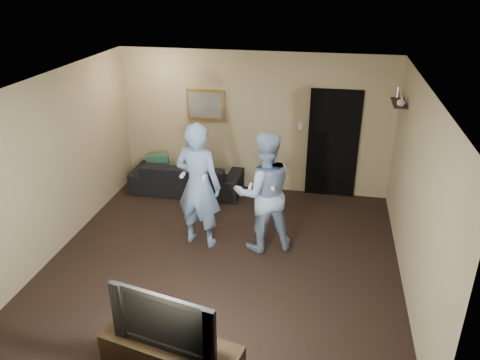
% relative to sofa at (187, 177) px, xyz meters
% --- Properties ---
extents(ground, '(5.00, 5.00, 0.00)m').
position_rel_sofa_xyz_m(ground, '(1.20, -2.08, -0.30)').
color(ground, black).
rests_on(ground, ground).
extents(ceiling, '(5.00, 5.00, 0.04)m').
position_rel_sofa_xyz_m(ceiling, '(1.20, -2.08, 2.30)').
color(ceiling, silver).
rests_on(ceiling, wall_back).
extents(wall_back, '(5.00, 0.04, 2.60)m').
position_rel_sofa_xyz_m(wall_back, '(1.20, 0.42, 1.00)').
color(wall_back, tan).
rests_on(wall_back, ground).
extents(wall_front, '(5.00, 0.04, 2.60)m').
position_rel_sofa_xyz_m(wall_front, '(1.20, -4.58, 1.00)').
color(wall_front, tan).
rests_on(wall_front, ground).
extents(wall_left, '(0.04, 5.00, 2.60)m').
position_rel_sofa_xyz_m(wall_left, '(-1.30, -2.08, 1.00)').
color(wall_left, tan).
rests_on(wall_left, ground).
extents(wall_right, '(0.04, 5.00, 2.60)m').
position_rel_sofa_xyz_m(wall_right, '(3.70, -2.08, 1.00)').
color(wall_right, tan).
rests_on(wall_right, ground).
extents(sofa, '(2.06, 0.82, 0.60)m').
position_rel_sofa_xyz_m(sofa, '(0.00, 0.00, 0.00)').
color(sofa, black).
rests_on(sofa, ground).
extents(throw_pillow, '(0.43, 0.22, 0.41)m').
position_rel_sofa_xyz_m(throw_pillow, '(-0.57, 0.00, 0.18)').
color(throw_pillow, '#164435').
rests_on(throw_pillow, sofa).
extents(painting_frame, '(0.72, 0.05, 0.57)m').
position_rel_sofa_xyz_m(painting_frame, '(0.30, 0.39, 1.30)').
color(painting_frame, olive).
rests_on(painting_frame, wall_back).
extents(painting_canvas, '(0.62, 0.01, 0.47)m').
position_rel_sofa_xyz_m(painting_canvas, '(0.30, 0.37, 1.30)').
color(painting_canvas, slate).
rests_on(painting_canvas, painting_frame).
extents(doorway, '(0.90, 0.06, 2.00)m').
position_rel_sofa_xyz_m(doorway, '(2.65, 0.39, 0.70)').
color(doorway, black).
rests_on(doorway, ground).
extents(light_switch, '(0.08, 0.02, 0.12)m').
position_rel_sofa_xyz_m(light_switch, '(2.05, 0.39, 1.00)').
color(light_switch, silver).
rests_on(light_switch, wall_back).
extents(wall_shelf, '(0.20, 0.60, 0.03)m').
position_rel_sofa_xyz_m(wall_shelf, '(3.59, -0.28, 1.69)').
color(wall_shelf, black).
rests_on(wall_shelf, wall_right).
extents(shelf_vase, '(0.16, 0.16, 0.13)m').
position_rel_sofa_xyz_m(shelf_vase, '(3.59, -0.51, 1.77)').
color(shelf_vase, silver).
rests_on(shelf_vase, wall_shelf).
extents(shelf_figurine, '(0.06, 0.06, 0.18)m').
position_rel_sofa_xyz_m(shelf_figurine, '(3.59, -0.01, 1.79)').
color(shelf_figurine, silver).
rests_on(shelf_figurine, wall_shelf).
extents(television, '(1.13, 0.38, 0.65)m').
position_rel_sofa_xyz_m(television, '(1.17, -4.34, 0.53)').
color(television, black).
rests_on(television, tv_console).
extents(wii_player_left, '(0.78, 0.58, 1.94)m').
position_rel_sofa_xyz_m(wii_player_left, '(0.73, -1.71, 0.67)').
color(wii_player_left, '#759ACB').
rests_on(wii_player_left, ground).
extents(wii_player_right, '(1.08, 0.97, 1.84)m').
position_rel_sofa_xyz_m(wii_player_right, '(1.70, -1.65, 0.62)').
color(wii_player_right, '#91ACD3').
rests_on(wii_player_right, ground).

